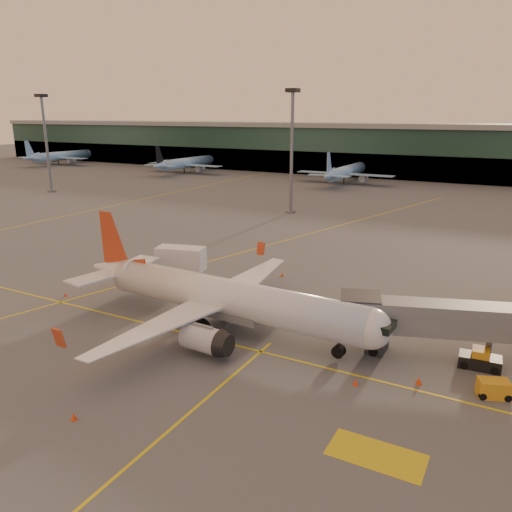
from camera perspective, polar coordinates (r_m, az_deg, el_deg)
The scene contains 16 objects.
ground at distance 44.34m, azimuth -8.43°, elevation -11.95°, with size 600.00×600.00×0.00m, color #4C4F54.
taxi_markings at distance 84.33m, azimuth 5.71°, elevation 1.72°, with size 100.12×173.00×0.01m.
terminal at distance 174.90m, azimuth 20.87°, elevation 11.04°, with size 400.00×20.00×17.60m.
mast_west_far at distance 147.29m, azimuth -22.91°, elevation 12.49°, with size 2.40×2.40×25.60m.
mast_west_near at distance 106.72m, azimuth 4.12°, elevation 12.81°, with size 2.40×2.40×25.60m.
distant_aircraft_row at distance 151.03m, azimuth 23.31°, elevation 6.81°, with size 350.00×34.00×13.00m.
main_airplane at distance 48.89m, azimuth -4.05°, elevation -4.74°, with size 34.43×30.98×10.39m.
jet_bridge at distance 47.05m, azimuth 26.90°, elevation -7.04°, with size 25.73×11.07×5.37m.
catering_truck at distance 63.22m, azimuth -8.51°, elevation -0.77°, with size 6.42×4.01×4.63m.
gpu_cart at distance 42.81m, azimuth 25.51°, elevation -13.54°, with size 2.65×2.10×1.35m.
pushback_tug at distance 46.74m, azimuth 24.22°, elevation -10.79°, with size 3.45×2.04×1.71m.
cone_nose at distance 42.61m, azimuth 18.13°, elevation -13.39°, with size 0.49×0.49×0.63m.
cone_tail at distance 62.67m, azimuth -20.95°, elevation -4.13°, with size 0.39×0.39×0.50m.
cone_wing_right at distance 38.72m, azimuth -20.11°, elevation -16.85°, with size 0.44×0.44×0.55m.
cone_wing_left at distance 65.81m, azimuth 3.01°, elevation -2.10°, with size 0.41×0.41×0.53m.
cone_fwd at distance 41.27m, azimuth 11.31°, elevation -13.96°, with size 0.42×0.42×0.53m.
Camera 1 is at (24.04, -31.04, 20.61)m, focal length 35.00 mm.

